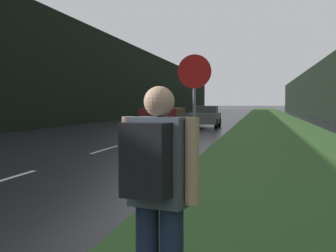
{
  "coord_description": "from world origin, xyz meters",
  "views": [
    {
      "loc": [
        5.56,
        -1.15,
        1.7
      ],
      "look_at": [
        2.52,
        14.25,
        0.93
      ],
      "focal_mm": 50.0,
      "sensor_mm": 36.0,
      "label": 1
    }
  ],
  "objects": [
    {
      "name": "lane_stripe_e",
      "position": [
        0.0,
        29.14,
        0.0
      ],
      "size": [
        0.12,
        3.0,
        0.01
      ],
      "primitive_type": "cube",
      "color": "silver",
      "rests_on": "ground_plane"
    },
    {
      "name": "treeline_far_side",
      "position": [
        -9.67,
        50.0,
        4.14
      ],
      "size": [
        2.0,
        140.0,
        8.29
      ],
      "primitive_type": "cube",
      "color": "black",
      "rests_on": "ground_plane"
    },
    {
      "name": "treeline_near_side",
      "position": [
        12.67,
        50.0,
        3.06
      ],
      "size": [
        2.0,
        140.0,
        6.13
      ],
      "primitive_type": "cube",
      "color": "black",
      "rests_on": "ground_plane"
    },
    {
      "name": "car_passing_near",
      "position": [
        1.83,
        16.49,
        0.78
      ],
      "size": [
        1.82,
        4.62,
        1.51
      ],
      "rotation": [
        0.0,
        0.0,
        3.14
      ],
      "color": "maroon",
      "rests_on": "ground_plane"
    },
    {
      "name": "lane_stripe_b",
      "position": [
        0.0,
        8.14,
        0.0
      ],
      "size": [
        0.12,
        3.0,
        0.01
      ],
      "primitive_type": "cube",
      "color": "silver",
      "rests_on": "ground_plane"
    },
    {
      "name": "stop_sign",
      "position": [
        4.17,
        8.82,
        1.72
      ],
      "size": [
        0.73,
        0.07,
        2.74
      ],
      "color": "slate",
      "rests_on": "ground_plane"
    },
    {
      "name": "lane_stripe_d",
      "position": [
        0.0,
        22.14,
        0.0
      ],
      "size": [
        0.12,
        3.0,
        0.01
      ],
      "primitive_type": "cube",
      "color": "silver",
      "rests_on": "ground_plane"
    },
    {
      "name": "lane_stripe_c",
      "position": [
        0.0,
        15.14,
        0.0
      ],
      "size": [
        0.12,
        3.0,
        0.01
      ],
      "primitive_type": "cube",
      "color": "silver",
      "rests_on": "ground_plane"
    },
    {
      "name": "car_passing_far",
      "position": [
        1.83,
        31.37,
        0.75
      ],
      "size": [
        1.89,
        4.15,
        1.5
      ],
      "rotation": [
        0.0,
        0.0,
        3.14
      ],
      "color": "#4C514C",
      "rests_on": "ground_plane"
    },
    {
      "name": "grass_verge",
      "position": [
        6.67,
        40.0,
        0.01
      ],
      "size": [
        6.0,
        240.0,
        0.02
      ],
      "primitive_type": "cube",
      "color": "#2D5123",
      "rests_on": "ground_plane"
    },
    {
      "name": "hitchhiker_with_backpack",
      "position": [
        4.82,
        2.21,
        1.05
      ],
      "size": [
        0.62,
        0.51,
        1.83
      ],
      "rotation": [
        0.0,
        0.0,
        -0.26
      ],
      "color": "#1E2847",
      "rests_on": "ground_plane"
    }
  ]
}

